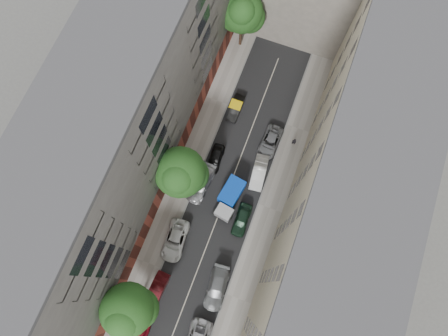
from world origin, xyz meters
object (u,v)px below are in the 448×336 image
at_px(tarp_truck, 230,198).
at_px(car_right_1, 217,288).
at_px(car_left_1, 157,290).
at_px(car_left_3, 201,183).
at_px(car_right_2, 242,220).
at_px(tree_far, 242,14).
at_px(pedestrian, 294,142).
at_px(tree_near, 128,311).
at_px(car_left_5, 236,108).
at_px(tree_mid, 181,174).
at_px(car_left_4, 215,158).
at_px(car_right_3, 259,172).
at_px(lamp_post, 185,188).
at_px(car_right_4, 270,142).

relative_size(tarp_truck, car_right_1, 1.04).
bearing_deg(car_left_1, car_left_3, 92.18).
distance_m(car_right_2, tree_far, 24.67).
bearing_deg(pedestrian, car_right_1, 75.18).
bearing_deg(tree_near, car_left_5, 86.31).
xyz_separation_m(tree_near, tree_mid, (-0.45, 14.74, 0.12)).
relative_size(tree_near, tree_far, 0.91).
bearing_deg(tree_far, car_left_4, -80.70).
bearing_deg(tree_mid, car_left_3, 28.51).
bearing_deg(tree_near, car_right_3, 69.38).
bearing_deg(tree_near, tree_far, 91.60).
distance_m(car_left_1, tree_near, 5.77).
relative_size(car_right_2, pedestrian, 2.71).
xyz_separation_m(car_left_1, car_right_2, (6.21, 10.80, 0.00)).
bearing_deg(car_left_3, car_left_1, -85.75).
bearing_deg(lamp_post, tree_near, -91.26).
bearing_deg(tree_far, car_right_4, -55.53).
relative_size(car_left_5, car_right_4, 0.83).
bearing_deg(car_right_2, tree_far, 108.42).
bearing_deg(car_right_3, car_right_1, -96.40).
distance_m(tarp_truck, car_right_4, 8.87).
relative_size(car_left_4, pedestrian, 2.54).
distance_m(tarp_truck, car_right_1, 10.28).
distance_m(car_right_1, tree_far, 32.32).
height_order(car_left_1, pedestrian, pedestrian).
height_order(car_right_1, tree_near, tree_near).
height_order(car_left_3, pedestrian, pedestrian).
bearing_deg(car_left_4, pedestrian, 29.49).
distance_m(car_left_4, lamp_post, 6.71).
xyz_separation_m(car_left_1, car_left_4, (0.61, 16.80, -0.04)).
bearing_deg(car_right_2, tarp_truck, 138.44).
relative_size(car_left_1, tree_near, 0.49).
xyz_separation_m(car_left_5, car_right_1, (5.60, -21.41, 0.11)).
height_order(tarp_truck, tree_mid, tree_mid).
bearing_deg(tree_far, tree_near, -88.40).
bearing_deg(tree_near, tarp_truck, 71.29).
xyz_separation_m(car_left_1, pedestrian, (8.96, 22.18, 0.21)).
bearing_deg(tree_far, car_right_1, -74.87).
height_order(tarp_truck, car_left_4, tarp_truck).
bearing_deg(car_left_5, car_left_4, -90.30).
height_order(car_left_4, tree_near, tree_near).
xyz_separation_m(car_left_4, tree_near, (-1.70, -19.24, 5.15)).
xyz_separation_m(car_left_3, tree_far, (-2.21, 20.09, 5.78)).
distance_m(car_right_4, lamp_post, 12.62).
distance_m(car_right_2, pedestrian, 11.71).
distance_m(car_left_5, tree_near, 27.01).
distance_m(car_right_1, lamp_post, 11.77).
relative_size(car_left_5, tree_near, 0.45).
bearing_deg(tarp_truck, car_left_5, 115.98).
height_order(car_left_1, car_right_2, car_right_2).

